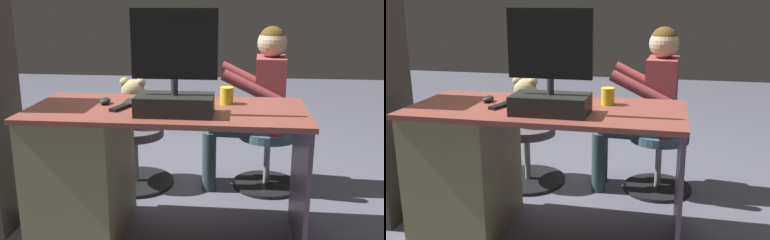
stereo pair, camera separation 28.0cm
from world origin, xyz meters
TOP-DOWN VIEW (x-y plane):
  - ground_plane at (0.00, 0.00)m, footprint 10.00×10.00m
  - desk at (0.40, 0.44)m, footprint 1.51×0.66m
  - monitor at (-0.06, 0.57)m, footprint 0.43×0.22m
  - keyboard at (0.04, 0.38)m, footprint 0.42×0.14m
  - computer_mouse at (0.36, 0.38)m, footprint 0.06×0.10m
  - cup at (-0.32, 0.31)m, footprint 0.07×0.07m
  - tv_remote at (0.24, 0.49)m, footprint 0.09×0.16m
  - office_chair_teddy at (0.35, -0.26)m, footprint 0.56×0.56m
  - teddy_bear at (0.35, -0.27)m, footprint 0.25×0.26m
  - visitor_chair at (-0.61, -0.31)m, footprint 0.49×0.49m
  - person at (-0.52, -0.31)m, footprint 0.58×0.49m

SIDE VIEW (x-z plane):
  - ground_plane at x=0.00m, z-range 0.00..0.00m
  - office_chair_teddy at x=0.35m, z-range 0.02..0.45m
  - visitor_chair at x=-0.61m, z-range 0.04..0.47m
  - desk at x=0.40m, z-range 0.03..0.79m
  - teddy_bear at x=0.35m, z-range 0.42..0.79m
  - person at x=-0.52m, z-range 0.10..1.26m
  - tv_remote at x=0.24m, z-range 0.76..0.78m
  - keyboard at x=0.04m, z-range 0.76..0.78m
  - computer_mouse at x=0.36m, z-range 0.76..0.79m
  - cup at x=-0.32m, z-range 0.76..0.85m
  - monitor at x=-0.06m, z-range 0.64..1.17m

